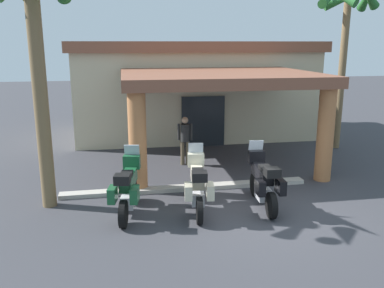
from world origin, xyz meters
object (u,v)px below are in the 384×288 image
object	(u,v)px
motorcycle_green	(128,188)
motorcycle_black	(264,181)
palm_tree_roadside	(34,33)
palm_tree_near_portico	(346,24)
motorcycle_cream	(198,185)
pedestrian	(185,137)
motel_building	(194,88)

from	to	relation	value
motorcycle_green	motorcycle_black	world-z (taller)	same
palm_tree_roadside	palm_tree_near_portico	xyz separation A→B (m)	(10.79, 4.35, 0.49)
motorcycle_cream	motorcycle_green	bearing A→B (deg)	94.18
motorcycle_green	pedestrian	xyz separation A→B (m)	(2.15, 4.06, 0.30)
motorcycle_green	palm_tree_near_portico	distance (m)	11.07
motorcycle_green	palm_tree_near_portico	world-z (taller)	palm_tree_near_portico
motel_building	motorcycle_black	world-z (taller)	motel_building
pedestrian	palm_tree_near_portico	world-z (taller)	palm_tree_near_portico
pedestrian	motorcycle_green	bearing A→B (deg)	-17.03
pedestrian	palm_tree_near_portico	distance (m)	7.78
palm_tree_near_portico	pedestrian	bearing A→B (deg)	-169.11
motel_building	palm_tree_roadside	xyz separation A→B (m)	(-5.46, -7.96, 2.25)
motel_building	motorcycle_black	size ratio (longest dim) A/B	4.95
motel_building	pedestrian	world-z (taller)	motel_building
motel_building	motorcycle_black	distance (m)	9.20
motorcycle_green	motorcycle_cream	size ratio (longest dim) A/B	0.99
pedestrian	palm_tree_roadside	xyz separation A→B (m)	(-4.21, -3.08, 3.46)
motorcycle_cream	motorcycle_black	size ratio (longest dim) A/B	1.00
motorcycle_green	palm_tree_near_portico	size ratio (longest dim) A/B	0.33
motorcycle_cream	palm_tree_near_portico	distance (m)	9.81
motorcycle_cream	motel_building	bearing A→B (deg)	-2.38
motorcycle_green	motorcycle_black	xyz separation A→B (m)	(3.51, -0.14, 0.00)
motorcycle_green	motorcycle_black	distance (m)	3.51
palm_tree_near_portico	motorcycle_cream	bearing A→B (deg)	-142.05
motorcycle_green	pedestrian	distance (m)	4.60
motorcycle_black	motorcycle_green	bearing A→B (deg)	91.99
motorcycle_black	pedestrian	xyz separation A→B (m)	(-1.36, 4.20, 0.30)
motorcycle_black	palm_tree_near_portico	size ratio (longest dim) A/B	0.33
motorcycle_green	palm_tree_roadside	distance (m)	4.39
motorcycle_black	motorcycle_cream	bearing A→B (deg)	93.45
motorcycle_green	palm_tree_roadside	size ratio (longest dim) A/B	0.35
motorcycle_black	palm_tree_near_portico	world-z (taller)	palm_tree_near_portico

